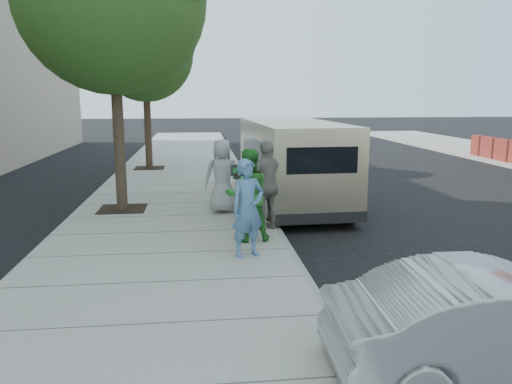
{
  "coord_description": "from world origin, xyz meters",
  "views": [
    {
      "loc": [
        -0.29,
        -10.67,
        3.07
      ],
      "look_at": [
        0.88,
        -0.56,
        1.1
      ],
      "focal_mm": 35.0,
      "sensor_mm": 36.0,
      "label": 1
    }
  ],
  "objects_px": {
    "person_officer": "(248,208)",
    "person_gray_shirt": "(223,176)",
    "tree_far": "(146,49)",
    "sedan": "(506,326)",
    "person_striped_polo": "(268,185)",
    "parking_meter": "(239,184)",
    "van": "(291,161)",
    "person_green_shirt": "(248,195)"
  },
  "relations": [
    {
      "from": "person_striped_polo",
      "to": "person_gray_shirt",
      "type": "bearing_deg",
      "value": -81.85
    },
    {
      "from": "person_officer",
      "to": "person_gray_shirt",
      "type": "distance_m",
      "value": 3.62
    },
    {
      "from": "parking_meter",
      "to": "person_striped_polo",
      "type": "distance_m",
      "value": 0.75
    },
    {
      "from": "parking_meter",
      "to": "person_gray_shirt",
      "type": "height_order",
      "value": "person_gray_shirt"
    },
    {
      "from": "person_officer",
      "to": "person_green_shirt",
      "type": "height_order",
      "value": "person_green_shirt"
    },
    {
      "from": "tree_far",
      "to": "person_officer",
      "type": "bearing_deg",
      "value": -76.56
    },
    {
      "from": "person_green_shirt",
      "to": "person_gray_shirt",
      "type": "relative_size",
      "value": 1.01
    },
    {
      "from": "parking_meter",
      "to": "person_striped_polo",
      "type": "xyz_separation_m",
      "value": [
        0.66,
        0.33,
        -0.1
      ]
    },
    {
      "from": "person_officer",
      "to": "person_striped_polo",
      "type": "distance_m",
      "value": 1.94
    },
    {
      "from": "parking_meter",
      "to": "person_gray_shirt",
      "type": "bearing_deg",
      "value": 85.23
    },
    {
      "from": "parking_meter",
      "to": "person_green_shirt",
      "type": "distance_m",
      "value": 0.54
    },
    {
      "from": "tree_far",
      "to": "person_green_shirt",
      "type": "relative_size",
      "value": 3.44
    },
    {
      "from": "person_gray_shirt",
      "to": "person_striped_polo",
      "type": "height_order",
      "value": "person_striped_polo"
    },
    {
      "from": "parking_meter",
      "to": "person_officer",
      "type": "relative_size",
      "value": 0.83
    },
    {
      "from": "van",
      "to": "person_gray_shirt",
      "type": "bearing_deg",
      "value": -150.34
    },
    {
      "from": "parking_meter",
      "to": "tree_far",
      "type": "bearing_deg",
      "value": 93.93
    },
    {
      "from": "person_officer",
      "to": "person_green_shirt",
      "type": "bearing_deg",
      "value": 60.08
    },
    {
      "from": "person_officer",
      "to": "person_striped_polo",
      "type": "height_order",
      "value": "person_striped_polo"
    },
    {
      "from": "parking_meter",
      "to": "van",
      "type": "distance_m",
      "value": 3.78
    },
    {
      "from": "person_green_shirt",
      "to": "tree_far",
      "type": "bearing_deg",
      "value": -80.82
    },
    {
      "from": "sedan",
      "to": "person_striped_polo",
      "type": "height_order",
      "value": "person_striped_polo"
    },
    {
      "from": "parking_meter",
      "to": "van",
      "type": "relative_size",
      "value": 0.23
    },
    {
      "from": "tree_far",
      "to": "parking_meter",
      "type": "relative_size",
      "value": 4.32
    },
    {
      "from": "parking_meter",
      "to": "person_gray_shirt",
      "type": "xyz_separation_m",
      "value": [
        -0.24,
        2.11,
        -0.15
      ]
    },
    {
      "from": "person_green_shirt",
      "to": "person_officer",
      "type": "bearing_deg",
      "value": 78.21
    },
    {
      "from": "tree_far",
      "to": "person_striped_polo",
      "type": "distance_m",
      "value": 11.24
    },
    {
      "from": "tree_far",
      "to": "sedan",
      "type": "relative_size",
      "value": 1.69
    },
    {
      "from": "van",
      "to": "sedan",
      "type": "height_order",
      "value": "van"
    },
    {
      "from": "sedan",
      "to": "person_officer",
      "type": "height_order",
      "value": "person_officer"
    },
    {
      "from": "person_officer",
      "to": "van",
      "type": "bearing_deg",
      "value": 46.44
    },
    {
      "from": "van",
      "to": "parking_meter",
      "type": "bearing_deg",
      "value": -119.98
    },
    {
      "from": "person_officer",
      "to": "person_gray_shirt",
      "type": "height_order",
      "value": "person_gray_shirt"
    },
    {
      "from": "person_striped_polo",
      "to": "van",
      "type": "bearing_deg",
      "value": -128.57
    },
    {
      "from": "tree_far",
      "to": "van",
      "type": "relative_size",
      "value": 1.0
    },
    {
      "from": "parking_meter",
      "to": "person_officer",
      "type": "xyz_separation_m",
      "value": [
        0.04,
        -1.51,
        -0.19
      ]
    },
    {
      "from": "person_officer",
      "to": "person_striped_polo",
      "type": "xyz_separation_m",
      "value": [
        0.62,
        1.83,
        0.08
      ]
    },
    {
      "from": "person_gray_shirt",
      "to": "sedan",
      "type": "bearing_deg",
      "value": 107.46
    },
    {
      "from": "tree_far",
      "to": "person_gray_shirt",
      "type": "height_order",
      "value": "tree_far"
    },
    {
      "from": "parking_meter",
      "to": "person_gray_shirt",
      "type": "distance_m",
      "value": 2.13
    },
    {
      "from": "tree_far",
      "to": "person_officer",
      "type": "height_order",
      "value": "tree_far"
    },
    {
      "from": "person_gray_shirt",
      "to": "person_striped_polo",
      "type": "distance_m",
      "value": 1.99
    },
    {
      "from": "van",
      "to": "person_striped_polo",
      "type": "distance_m",
      "value": 3.22
    }
  ]
}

